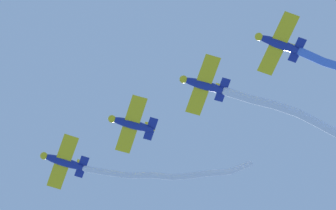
{
  "coord_description": "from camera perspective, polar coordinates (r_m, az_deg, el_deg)",
  "views": [
    {
      "loc": [
        15.91,
        38.16,
        4.7
      ],
      "look_at": [
        -9.48,
        7.46,
        80.92
      ],
      "focal_mm": 83.34,
      "sensor_mm": 36.0,
      "label": 1
    }
  ],
  "objects": [
    {
      "name": "airplane_slot",
      "position": [
        84.1,
        8.07,
        4.47
      ],
      "size": [
        5.72,
        7.45,
        1.85
      ],
      "rotation": [
        0.0,
        0.0,
        5.95
      ],
      "color": "navy"
    },
    {
      "name": "airplane_left_wing",
      "position": [
        87.11,
        -2.69,
        -1.4
      ],
      "size": [
        5.71,
        7.39,
        1.85
      ],
      "rotation": [
        0.0,
        0.0,
        5.89
      ],
      "color": "navy"
    },
    {
      "name": "smoke_trail_lead",
      "position": [
        91.3,
        0.07,
        -5.0
      ],
      "size": [
        16.09,
        12.3,
        3.21
      ],
      "color": "white"
    },
    {
      "name": "smoke_trail_right_wing",
      "position": [
        87.73,
        9.18,
        -0.71
      ],
      "size": [
        16.44,
        5.68,
        1.61
      ],
      "color": "white"
    },
    {
      "name": "airplane_lead",
      "position": [
        90.01,
        -7.68,
        -4.12
      ],
      "size": [
        5.72,
        7.44,
        1.85
      ],
      "rotation": [
        0.0,
        0.0,
        5.94
      ],
      "color": "navy"
    },
    {
      "name": "airplane_right_wing",
      "position": [
        85.12,
        2.59,
        1.49
      ],
      "size": [
        5.71,
        7.39,
        1.85
      ],
      "rotation": [
        0.0,
        0.0,
        5.89
      ],
      "color": "navy"
    }
  ]
}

